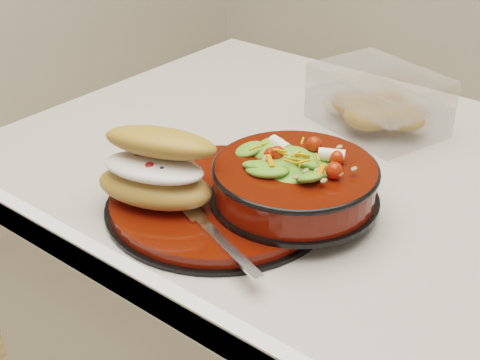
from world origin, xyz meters
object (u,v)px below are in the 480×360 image
Objects in this scene: dinner_plate at (219,201)px; croissant at (157,168)px; fork at (216,235)px; salad_bowl at (295,177)px; pastry_box at (378,102)px.

dinner_plate is 0.10m from croissant.
fork is (0.06, -0.08, 0.01)m from dinner_plate.
dinner_plate is 1.37× the size of salad_bowl.
croissant is at bearing -133.47° from dinner_plate.
croissant is 0.42m from pastry_box.
salad_bowl is at bearing -63.97° from pastry_box.
salad_bowl reaches higher than fork.
salad_bowl reaches higher than pastry_box.
fork is 0.75× the size of pastry_box.
pastry_box reaches higher than fork.
fork is at bearing -28.38° from croissant.
pastry_box is at bearing 98.62° from salad_bowl.
dinner_plate is 0.10m from fork.
salad_bowl is at bearing 31.72° from dinner_plate.
croissant is 0.75× the size of pastry_box.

